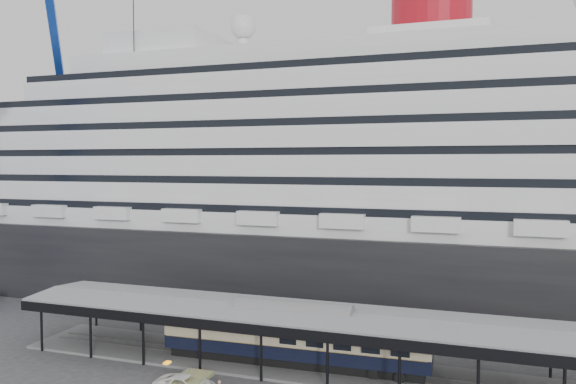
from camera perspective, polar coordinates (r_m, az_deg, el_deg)
name	(u,v)px	position (r m, az deg, el deg)	size (l,w,h in m)	color
cruise_ship	(368,163)	(75.62, 8.13, 2.91)	(130.00, 30.00, 43.90)	black
platform_canopy	(308,342)	(51.94, 2.06, -15.01)	(56.00, 9.18, 5.30)	slate
pullman_carriage	(293,335)	(52.19, 0.56, -14.32)	(24.49, 3.94, 23.95)	black
traffic_cone_left	(219,383)	(48.83, -7.00, -18.70)	(0.51, 0.51, 0.78)	#EA5B0D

